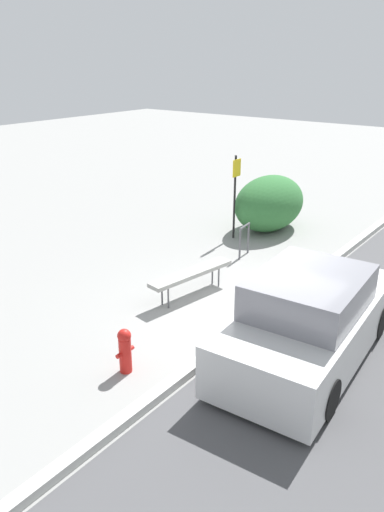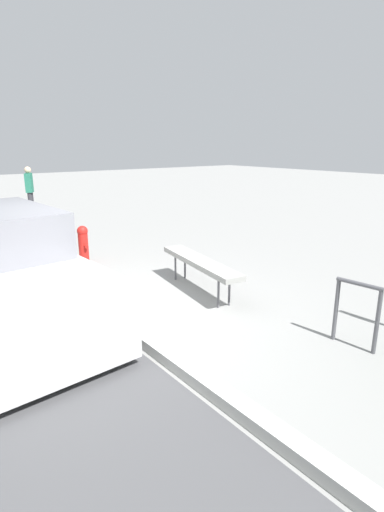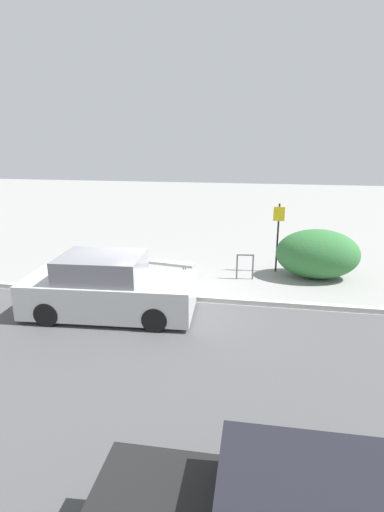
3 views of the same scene
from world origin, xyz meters
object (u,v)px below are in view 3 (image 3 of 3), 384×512
Objects in this scene: bike_rack at (245,264)px; sign_post at (278,231)px; parked_car_near at (108,289)px; fire_hydrant at (69,269)px; bench at (163,263)px.

sign_post is (1.00, 0.94, 0.88)m from bike_rack.
sign_post reaches higher than parked_car_near.
bike_rack is 5.53m from fire_hydrant.
bench is at bearing -160.81° from sign_post.
sign_post is at bearing 43.41° from bike_rack.
sign_post is (3.59, 1.25, 0.88)m from bench.
bike_rack is at bearing -136.59° from sign_post.
bench is at bearing 73.48° from parked_car_near.
parked_car_near reaches higher than bench.
bench is 2.56× the size of bike_rack.
parked_car_near reaches higher than fire_hydrant.
sign_post is 6.81m from fire_hydrant.
bike_rack is 0.19× the size of parked_car_near.
fire_hydrant reaches higher than bench.
fire_hydrant is 0.18× the size of parked_car_near.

